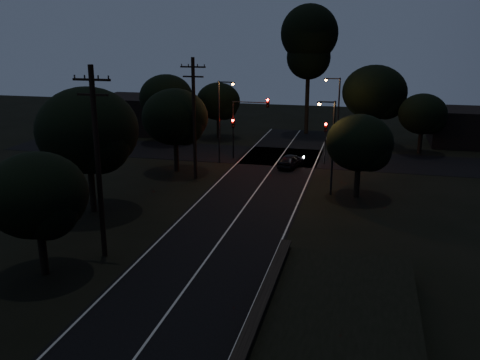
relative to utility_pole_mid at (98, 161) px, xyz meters
The scene contains 21 objects.
road_surface 18.13m from the utility_pole_mid, 69.58° to the left, with size 60.00×70.00×0.03m.
utility_pole_mid is the anchor object (origin of this frame).
utility_pole_far 17.00m from the utility_pole_mid, 90.00° to the left, with size 2.20×0.30×10.50m.
tree_left_b 3.84m from the utility_pole_mid, 120.25° to the right, with size 5.32×5.32×6.76m.
tree_left_c 8.07m from the utility_pole_mid, 121.78° to the left, with size 7.12×7.12×9.00m.
tree_left_d 19.03m from the utility_pole_mid, 96.91° to the left, with size 6.02×6.02×7.64m.
tree_far_nw 35.04m from the utility_pole_mid, 94.61° to the left, with size 5.22×5.22×6.61m.
tree_far_w 31.85m from the utility_pole_mid, 104.15° to the left, with size 6.12×6.12×7.80m.
tree_far_ne 38.05m from the utility_pole_mid, 66.37° to the left, with size 7.08×7.08×8.96m.
tree_far_e 37.78m from the utility_pole_mid, 57.69° to the left, with size 4.97×4.97×6.31m.
tree_right_a 20.62m from the utility_pole_mid, 46.41° to the left, with size 5.15×5.15×6.55m.
tall_pine 40.98m from the utility_pole_mid, 80.07° to the left, with size 6.87×6.87×15.62m.
building_left 39.72m from the utility_pole_mid, 110.73° to the left, with size 10.00×8.00×4.40m, color black.
building_right 46.19m from the utility_pole_mid, 55.62° to the left, with size 9.00×7.00×4.00m, color black.
signal_left 25.19m from the utility_pole_mid, 86.79° to the left, with size 0.28×0.35×4.10m.
signal_right 27.30m from the utility_pole_mid, 67.01° to the left, with size 0.28×0.35×4.10m.
signal_mast 25.22m from the utility_pole_mid, 82.96° to the left, with size 3.70×0.35×6.25m.
streetlight_a 23.04m from the utility_pole_mid, 88.27° to the left, with size 1.66×0.26×8.00m.
streetlight_b 31.15m from the utility_pole_mid, 68.70° to the left, with size 1.66×0.26×8.00m.
streetlight_c 19.15m from the utility_pole_mid, 51.74° to the left, with size 1.46×0.26×7.50m.
car 24.64m from the utility_pole_mid, 71.57° to the left, with size 1.57×3.89×1.33m, color black.
Camera 1 is at (8.58, -11.26, 12.92)m, focal length 40.00 mm.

